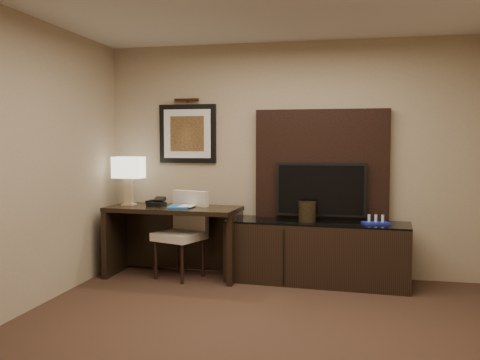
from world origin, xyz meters
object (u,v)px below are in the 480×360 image
(credenza, at_px, (317,252))
(desk_chair, at_px, (179,235))
(desk, at_px, (174,242))
(minibar_tray, at_px, (376,219))
(table_lamp, at_px, (129,180))
(desk_phone, at_px, (156,202))
(tv, at_px, (321,189))
(ice_bucket, at_px, (307,212))

(credenza, distance_m, desk_chair, 1.56)
(desk, xyz_separation_m, credenza, (1.63, 0.05, -0.06))
(desk, xyz_separation_m, desk_chair, (0.09, -0.06, 0.09))
(credenza, relative_size, minibar_tray, 7.22)
(desk_chair, relative_size, table_lamp, 1.65)
(minibar_tray, bearing_deg, desk_phone, -179.89)
(minibar_tray, bearing_deg, table_lamp, 178.97)
(tv, xyz_separation_m, minibar_tray, (0.60, -0.24, -0.29))
(desk, relative_size, tv, 1.51)
(desk_chair, relative_size, desk_phone, 5.38)
(desk, height_order, ice_bucket, ice_bucket)
(desk, xyz_separation_m, tv, (1.66, 0.24, 0.62))
(tv, bearing_deg, desk, -171.76)
(tv, bearing_deg, ice_bucket, -122.31)
(table_lamp, height_order, ice_bucket, table_lamp)
(credenza, bearing_deg, desk_phone, -174.00)
(desk_chair, height_order, ice_bucket, desk_chair)
(tv, distance_m, desk_chair, 1.68)
(tv, xyz_separation_m, desk_chair, (-1.57, -0.30, -0.52))
(credenza, xyz_separation_m, tv, (0.03, 0.19, 0.68))
(tv, height_order, ice_bucket, tv)
(desk, relative_size, desk_phone, 8.20)
(desk_chair, bearing_deg, ice_bucket, 24.19)
(credenza, distance_m, table_lamp, 2.33)
(minibar_tray, bearing_deg, desk, 179.96)
(tv, height_order, table_lamp, table_lamp)
(desk, height_order, desk_chair, desk_chair)
(desk, xyz_separation_m, desk_phone, (-0.21, -0.01, 0.45))
(desk, distance_m, tv, 1.78)
(tv, relative_size, desk_chair, 1.01)
(credenza, distance_m, minibar_tray, 0.74)
(desk, bearing_deg, tv, 12.33)
(ice_bucket, bearing_deg, tv, 57.69)
(desk_phone, distance_m, minibar_tray, 2.46)
(tv, xyz_separation_m, ice_bucket, (-0.13, -0.21, -0.23))
(credenza, height_order, tv, tv)
(tv, bearing_deg, credenza, -98.01)
(table_lamp, xyz_separation_m, ice_bucket, (2.09, -0.02, -0.32))
(credenza, xyz_separation_m, minibar_tray, (0.62, -0.05, 0.39))
(credenza, xyz_separation_m, desk_phone, (-1.84, -0.06, 0.51))
(ice_bucket, distance_m, minibar_tray, 0.73)
(desk_phone, xyz_separation_m, minibar_tray, (2.46, 0.00, -0.12))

